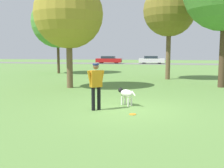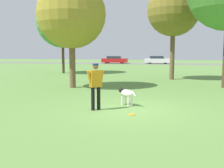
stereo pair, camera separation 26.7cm
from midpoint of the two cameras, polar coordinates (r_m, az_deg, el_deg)
ground_plane at (r=9.59m, az=4.26°, el=-5.62°), size 120.00×120.00×0.00m
far_road_strip at (r=46.70m, az=10.45°, el=4.34°), size 120.00×6.00×0.01m
person at (r=9.38m, az=-2.76°, el=0.30°), size 0.58×0.50×1.69m
dog at (r=10.29m, az=3.86°, el=-2.15°), size 0.81×0.76×0.66m
frisbee at (r=8.86m, az=5.19°, el=-6.62°), size 0.24×0.24×0.02m
tree_near_left at (r=15.61m, az=-8.31°, el=14.80°), size 3.93×3.93×6.21m
tree_mid_center at (r=20.68m, az=13.61°, el=15.33°), size 3.88×3.88×7.12m
tree_far_left at (r=26.35m, az=-10.47°, el=13.13°), size 4.95×4.95×7.43m
parked_car_red at (r=47.72m, az=0.71°, el=5.29°), size 4.59×1.82×1.32m
parked_car_white at (r=47.05m, az=10.04°, el=5.19°), size 4.51×1.86×1.36m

